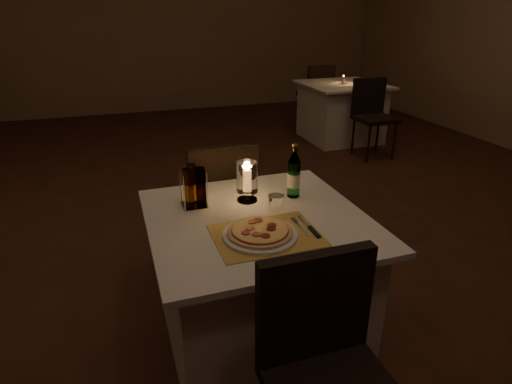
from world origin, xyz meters
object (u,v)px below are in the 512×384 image
object	(u,v)px
hurricane_candle	(247,178)
water_bottle	(294,176)
pizza	(260,231)
chair_far	(221,196)
tumbler	(276,203)
neighbor_table_right	(341,112)
plate	(260,235)
chair_near	(326,358)
main_table	(257,283)

from	to	relation	value
hurricane_candle	water_bottle	bearing A→B (deg)	-5.47
pizza	chair_far	bearing A→B (deg)	86.79
chair_far	tumbler	world-z (taller)	chair_far
hurricane_candle	neighbor_table_right	xyz separation A→B (m)	(2.28, 3.09, -0.49)
plate	hurricane_candle	distance (m)	0.40
chair_near	neighbor_table_right	distance (m)	4.62
hurricane_candle	pizza	bearing A→B (deg)	-99.47
water_bottle	hurricane_candle	size ratio (longest dim) A/B	1.36
tumbler	main_table	bearing A→B (deg)	-157.70
chair_near	chair_far	world-z (taller)	same
pizza	hurricane_candle	xyz separation A→B (m)	(0.06, 0.37, 0.09)
plate	tumbler	bearing A→B (deg)	54.65
chair_far	pizza	distance (m)	0.92
pizza	hurricane_candle	world-z (taller)	hurricane_candle
chair_far	plate	size ratio (longest dim) A/B	2.81
neighbor_table_right	pizza	bearing A→B (deg)	-124.06
chair_near	pizza	bearing A→B (deg)	95.35
pizza	hurricane_candle	bearing A→B (deg)	80.53
main_table	water_bottle	size ratio (longest dim) A/B	3.59
chair_near	hurricane_candle	size ratio (longest dim) A/B	4.40
chair_far	water_bottle	bearing A→B (deg)	-64.83
pizza	tumbler	distance (m)	0.28
plate	neighbor_table_right	xyz separation A→B (m)	(2.34, 3.47, -0.38)
main_table	water_bottle	world-z (taller)	water_bottle
chair_far	neighbor_table_right	distance (m)	3.45
main_table	pizza	xyz separation A→B (m)	(-0.05, -0.18, 0.39)
tumbler	water_bottle	xyz separation A→B (m)	(0.15, 0.13, 0.07)
hurricane_candle	chair_near	bearing A→B (deg)	-90.79
main_table	plate	distance (m)	0.42
chair_near	chair_far	size ratio (longest dim) A/B	1.00
plate	tumbler	world-z (taller)	tumbler
chair_near	water_bottle	bearing A→B (deg)	73.96
pizza	main_table	bearing A→B (deg)	74.43
chair_near	tumbler	world-z (taller)	chair_near
pizza	plate	bearing A→B (deg)	-76.07
water_bottle	neighbor_table_right	world-z (taller)	water_bottle
water_bottle	neighbor_table_right	xyz separation A→B (m)	(2.04, 3.12, -0.48)
hurricane_candle	tumbler	bearing A→B (deg)	-57.15
chair_near	pizza	size ratio (longest dim) A/B	3.21
chair_far	neighbor_table_right	world-z (taller)	chair_far
main_table	plate	size ratio (longest dim) A/B	3.12
main_table	pizza	distance (m)	0.44
chair_near	neighbor_table_right	xyz separation A→B (m)	(2.29, 4.00, -0.18)
main_table	chair_far	world-z (taller)	chair_far
hurricane_candle	plate	bearing A→B (deg)	-99.45
plate	pizza	xyz separation A→B (m)	(-0.00, 0.00, 0.02)
tumbler	hurricane_candle	distance (m)	0.20
pizza	water_bottle	bearing A→B (deg)	49.08
chair_far	neighbor_table_right	xyz separation A→B (m)	(2.29, 2.57, -0.18)
chair_far	water_bottle	world-z (taller)	water_bottle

